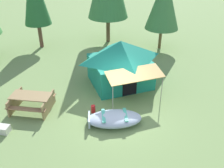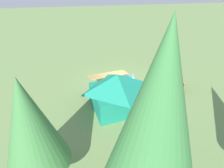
% 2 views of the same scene
% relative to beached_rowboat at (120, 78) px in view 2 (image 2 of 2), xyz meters
% --- Properties ---
extents(ground_plane, '(80.00, 80.00, 0.00)m').
position_rel_beached_rowboat_xyz_m(ground_plane, '(0.33, 0.80, -0.24)').
color(ground_plane, '#6D8B4E').
extents(beached_rowboat, '(2.45, 1.44, 0.46)m').
position_rel_beached_rowboat_xyz_m(beached_rowboat, '(0.00, 0.00, 0.00)').
color(beached_rowboat, '#9DAFC0').
rests_on(beached_rowboat, ground_plane).
extents(canvas_cabin_tent, '(3.63, 4.25, 2.45)m').
position_rel_beached_rowboat_xyz_m(canvas_cabin_tent, '(0.93, 3.34, 1.03)').
color(canvas_cabin_tent, '#19846A').
rests_on(canvas_cabin_tent, ground_plane).
extents(picnic_table, '(2.20, 2.01, 0.77)m').
position_rel_beached_rowboat_xyz_m(picnic_table, '(-3.56, 1.63, 0.25)').
color(picnic_table, olive).
rests_on(picnic_table, ground_plane).
extents(cooler_box, '(0.63, 0.54, 0.31)m').
position_rel_beached_rowboat_xyz_m(cooler_box, '(-4.60, 0.20, -0.09)').
color(cooler_box, beige).
rests_on(cooler_box, ground_plane).
extents(fuel_can, '(0.23, 0.23, 0.37)m').
position_rel_beached_rowboat_xyz_m(fuel_can, '(-0.80, 0.92, -0.06)').
color(fuel_can, red).
rests_on(fuel_can, ground_plane).
extents(pine_tree_back_left, '(2.32, 2.32, 5.11)m').
position_rel_beached_rowboat_xyz_m(pine_tree_back_left, '(4.75, 7.85, 3.04)').
color(pine_tree_back_left, brown).
rests_on(pine_tree_back_left, ground_plane).
extents(pine_tree_far_center, '(2.92, 2.92, 7.07)m').
position_rel_beached_rowboat_xyz_m(pine_tree_far_center, '(1.30, 9.82, 4.23)').
color(pine_tree_far_center, brown).
rests_on(pine_tree_far_center, ground_plane).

